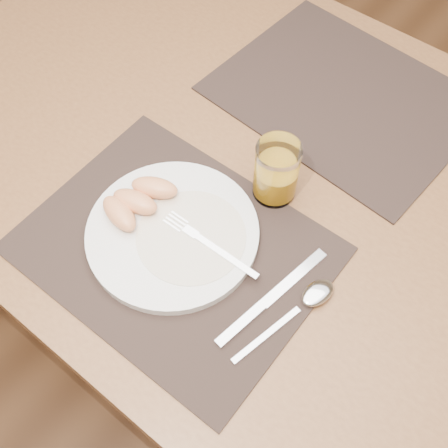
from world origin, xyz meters
TOP-DOWN VIEW (x-y plane):
  - ground at (0.00, 0.00)m, footprint 5.00×5.00m
  - table at (0.00, 0.00)m, footprint 1.40×0.90m
  - placemat_near at (-0.01, -0.22)m, footprint 0.45×0.35m
  - placemat_far at (0.02, 0.22)m, footprint 0.47×0.38m
  - plate at (-0.03, -0.21)m, footprint 0.27×0.27m
  - plate_dressing at (0.00, -0.20)m, footprint 0.17×0.17m
  - fork at (0.02, -0.19)m, footprint 0.17×0.02m
  - knife at (0.15, -0.21)m, footprint 0.05×0.22m
  - spoon at (0.20, -0.16)m, footprint 0.06×0.19m
  - juice_glass at (0.05, -0.04)m, footprint 0.07×0.07m
  - grapefruit_wedges at (-0.10, -0.21)m, footprint 0.09×0.13m

SIDE VIEW (x-z plane):
  - ground at x=0.00m, z-range 0.00..0.00m
  - table at x=0.00m, z-range 0.29..1.04m
  - placemat_near at x=-0.01m, z-range 0.75..0.75m
  - placemat_far at x=0.02m, z-range 0.75..0.75m
  - knife at x=0.15m, z-range 0.75..0.76m
  - spoon at x=0.20m, z-range 0.75..0.77m
  - plate at x=-0.03m, z-range 0.75..0.77m
  - plate_dressing at x=0.00m, z-range 0.77..0.77m
  - fork at x=0.02m, z-range 0.77..0.77m
  - grapefruit_wedges at x=-0.10m, z-range 0.77..0.80m
  - juice_glass at x=0.05m, z-range 0.75..0.86m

